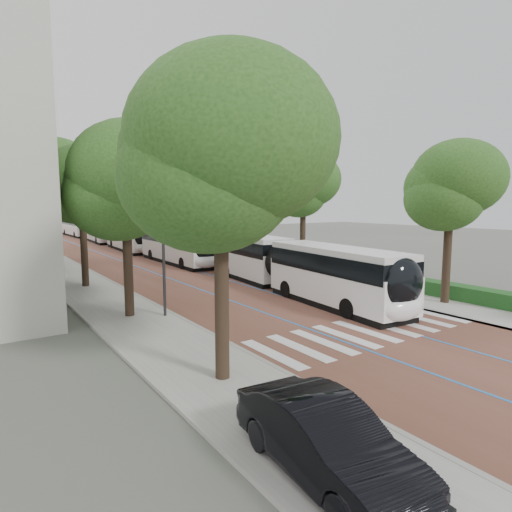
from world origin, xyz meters
The scene contains 20 objects.
ground centered at (0.00, 0.00, 0.00)m, with size 160.00×160.00×0.00m, color #51544C.
road centered at (0.00, 40.00, 0.01)m, with size 11.00×140.00×0.02m, color brown.
sidewalk_left centered at (-7.50, 40.00, 0.06)m, with size 4.00×140.00×0.12m, color gray.
sidewalk_right centered at (7.50, 40.00, 0.06)m, with size 4.00×140.00×0.12m, color gray.
kerb_left centered at (-5.60, 40.00, 0.06)m, with size 0.20×140.00×0.14m, color gray.
kerb_right centered at (5.60, 40.00, 0.06)m, with size 0.20×140.00×0.14m, color gray.
zebra_crossing centered at (0.20, 1.00, 0.03)m, with size 10.55×3.60×0.01m.
lane_line_left centered at (-1.60, 40.00, 0.02)m, with size 0.12×126.00×0.01m, color #246BB7.
lane_line_right centered at (1.60, 40.00, 0.02)m, with size 0.12×126.00×0.01m, color #246BB7.
hedge centered at (9.10, 0.00, 0.52)m, with size 1.20×14.00×0.80m, color #17451A.
streetlight_far centered at (6.62, 22.00, 4.82)m, with size 1.82×0.20×8.00m.
lamp_post_left centered at (-6.10, 8.00, 4.12)m, with size 0.14×0.14×8.00m, color #2B2A2D.
trees_left centered at (-7.50, 23.21, 6.92)m, with size 6.32×60.68×10.31m.
trees_right centered at (7.70, 26.14, 6.30)m, with size 6.00×47.41×8.85m.
lead_bus centered at (2.80, 8.91, 1.63)m, with size 4.10×18.54×3.20m.
bus_queued_0 centered at (2.30, 24.92, 1.62)m, with size 2.62×12.42×3.20m.
bus_queued_1 centered at (2.07, 38.01, 1.62)m, with size 3.07×12.50×3.20m.
bus_queued_2 centered at (2.18, 51.71, 1.62)m, with size 3.17×12.51×3.20m.
bus_queued_3 centered at (1.86, 65.02, 1.62)m, with size 2.69×12.43×3.20m.
parked_car centered at (-8.25, -5.38, 0.89)m, with size 1.63×4.67×1.54m, color black.
Camera 1 is at (-13.85, -11.14, 5.52)m, focal length 30.00 mm.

